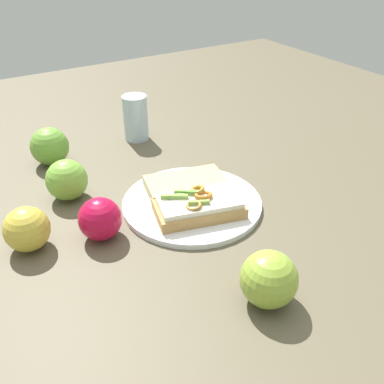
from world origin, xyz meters
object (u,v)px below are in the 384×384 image
apple_1 (67,180)px  apple_2 (50,146)px  bread_slice_side (186,185)px  apple_3 (27,229)px  apple_0 (99,218)px  sandwich (199,206)px  apple_4 (269,279)px  plate (192,203)px  drinking_glass (136,118)px

apple_1 → apple_2: apple_2 is taller
bread_slice_side → apple_3: apple_3 is taller
apple_1 → apple_3: apple_1 is taller
apple_1 → apple_0: bearing=-176.6°
apple_0 → apple_2: (0.30, -0.00, 0.00)m
apple_0 → apple_3: (0.03, 0.11, 0.00)m
sandwich → apple_3: bearing=-0.2°
sandwich → apple_2: bearing=-49.7°
apple_1 → apple_4: bearing=-159.5°
apple_2 → apple_4: (-0.57, -0.14, -0.00)m
apple_3 → apple_4: bearing=-139.1°
apple_3 → apple_0: bearing=-105.2°
sandwich → apple_0: bearing=-0.1°
sandwich → apple_2: size_ratio=2.08×
apple_1 → plate: bearing=-128.3°
plate → bread_slice_side: size_ratio=1.73×
bread_slice_side → apple_3: size_ratio=2.03×
apple_2 → sandwich: bearing=-154.4°
apple_0 → apple_3: same height
plate → apple_0: 0.19m
sandwich → drinking_glass: 0.37m
bread_slice_side → apple_1: (0.11, 0.20, 0.02)m
plate → apple_0: size_ratio=3.56×
sandwich → apple_1: size_ratio=2.17×
apple_3 → drinking_glass: drinking_glass is taller
sandwich → apple_4: (-0.22, 0.03, 0.01)m
apple_1 → apple_2: (0.16, -0.01, 0.00)m
apple_0 → plate: bearing=-91.5°
apple_2 → apple_4: apple_2 is taller
sandwich → plate: bearing=-90.5°
plate → apple_3: apple_3 is taller
apple_2 → drinking_glass: drinking_glass is taller
sandwich → apple_2: 0.39m
apple_2 → drinking_glass: size_ratio=0.76×
apple_3 → apple_2: bearing=-23.0°
sandwich → bread_slice_side: size_ratio=1.14×
apple_0 → apple_4: (-0.27, -0.15, 0.00)m
sandwich → apple_2: apple_2 is taller
apple_3 → drinking_glass: size_ratio=0.69×
plate → apple_1: bearing=51.7°
apple_4 → apple_2: bearing=14.0°
apple_0 → apple_4: bearing=-151.4°
apple_2 → apple_4: bearing=-166.0°
apple_0 → apple_3: bearing=74.8°
sandwich → drinking_glass: (0.37, -0.05, 0.03)m
apple_1 → apple_3: 0.16m
sandwich → bread_slice_side: 0.08m
sandwich → apple_0: size_ratio=2.34×
bread_slice_side → apple_0: size_ratio=2.06×
apple_3 → drinking_glass: (0.29, -0.33, 0.02)m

